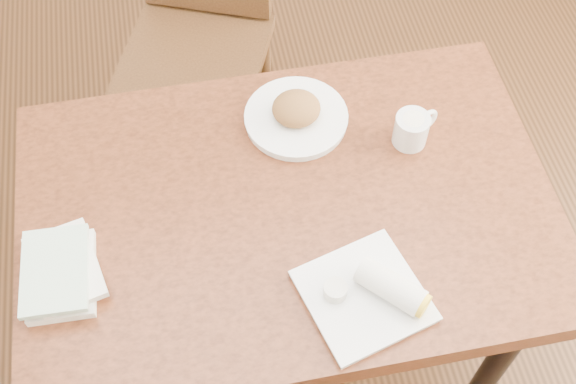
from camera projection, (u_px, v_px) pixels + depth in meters
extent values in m
cube|color=#472814|center=(288.00, 336.00, 2.21)|extent=(4.00, 5.00, 0.01)
cube|color=brown|center=(288.00, 212.00, 1.60)|extent=(1.18, 0.79, 0.06)
cylinder|color=black|center=(501.00, 357.00, 1.81)|extent=(0.06, 0.06, 0.69)
cylinder|color=black|center=(98.00, 223.00, 2.02)|extent=(0.06, 0.06, 0.69)
cylinder|color=black|center=(431.00, 169.00, 2.13)|extent=(0.06, 0.06, 0.69)
cylinder|color=#4E2F16|center=(266.00, 78.00, 2.49)|extent=(0.04, 0.04, 0.45)
cylinder|color=#4E2F16|center=(166.00, 63.00, 2.52)|extent=(0.04, 0.04, 0.45)
cylinder|color=#4E2F16|center=(242.00, 161.00, 2.29)|extent=(0.04, 0.04, 0.45)
cylinder|color=#4E2F16|center=(134.00, 143.00, 2.33)|extent=(0.04, 0.04, 0.45)
cube|color=#4E2F16|center=(194.00, 58.00, 2.20)|extent=(0.55, 0.55, 0.04)
cylinder|color=white|center=(296.00, 119.00, 1.70)|extent=(0.24, 0.24, 0.02)
cylinder|color=white|center=(296.00, 116.00, 1.69)|extent=(0.25, 0.25, 0.01)
ellipsoid|color=#B27538|center=(296.00, 108.00, 1.67)|extent=(0.15, 0.14, 0.06)
cylinder|color=white|center=(411.00, 130.00, 1.64)|extent=(0.08, 0.08, 0.08)
torus|color=white|center=(426.00, 121.00, 1.66)|extent=(0.06, 0.04, 0.06)
cylinder|color=tan|center=(413.00, 120.00, 1.61)|extent=(0.07, 0.07, 0.01)
cylinder|color=#F2E5CC|center=(414.00, 119.00, 1.61)|extent=(0.05, 0.05, 0.00)
cube|color=white|center=(363.00, 297.00, 1.45)|extent=(0.27, 0.27, 0.01)
cube|color=white|center=(364.00, 295.00, 1.44)|extent=(0.28, 0.28, 0.01)
cylinder|color=white|center=(390.00, 286.00, 1.42)|extent=(0.14, 0.14, 0.06)
cylinder|color=yellow|center=(421.00, 305.00, 1.40)|extent=(0.05, 0.05, 0.05)
cylinder|color=silver|center=(335.00, 290.00, 1.43)|extent=(0.05, 0.05, 0.03)
cylinder|color=red|center=(336.00, 288.00, 1.42)|extent=(0.04, 0.04, 0.01)
cube|color=white|center=(62.00, 276.00, 1.47)|extent=(0.14, 0.20, 0.02)
cube|color=silver|center=(64.00, 267.00, 1.46)|extent=(0.17, 0.21, 0.02)
cube|color=#77B28A|center=(55.00, 270.00, 1.44)|extent=(0.14, 0.20, 0.01)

